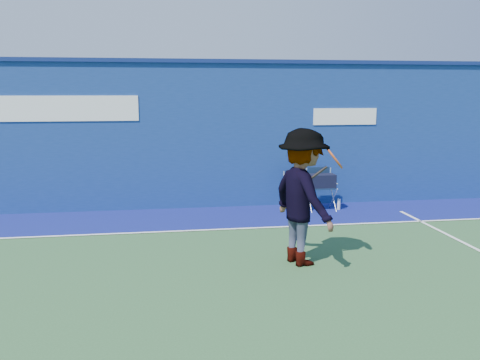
{
  "coord_description": "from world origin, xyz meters",
  "views": [
    {
      "loc": [
        -0.29,
        -5.49,
        2.43
      ],
      "look_at": [
        0.95,
        2.6,
        1.0
      ],
      "focal_mm": 38.0,
      "sensor_mm": 36.0,
      "label": 1
    }
  ],
  "objects": [
    {
      "name": "ground",
      "position": [
        0.0,
        0.0,
        0.0
      ],
      "size": [
        80.0,
        80.0,
        0.0
      ],
      "primitive_type": "plane",
      "color": "#2D552E",
      "rests_on": "ground"
    },
    {
      "name": "stadium_wall",
      "position": [
        -0.0,
        5.2,
        1.55
      ],
      "size": [
        24.0,
        0.5,
        3.08
      ],
      "color": "navy",
      "rests_on": "ground"
    },
    {
      "name": "out_of_bounds_strip",
      "position": [
        0.0,
        4.1,
        0.0
      ],
      "size": [
        24.0,
        1.8,
        0.01
      ],
      "primitive_type": "cube",
      "color": "navy",
      "rests_on": "ground"
    },
    {
      "name": "court_lines",
      "position": [
        0.0,
        0.6,
        0.01
      ],
      "size": [
        24.0,
        12.0,
        0.01
      ],
      "color": "white",
      "rests_on": "out_of_bounds_strip"
    },
    {
      "name": "directors_chair_left",
      "position": [
        2.43,
        4.45,
        0.27
      ],
      "size": [
        0.49,
        0.46,
        0.83
      ],
      "color": "silver",
      "rests_on": "ground"
    },
    {
      "name": "directors_chair_right",
      "position": [
        2.94,
        4.42,
        0.36
      ],
      "size": [
        0.52,
        0.47,
        0.87
      ],
      "color": "silver",
      "rests_on": "ground"
    },
    {
      "name": "water_bottle",
      "position": [
        3.31,
        4.39,
        0.11
      ],
      "size": [
        0.07,
        0.07,
        0.23
      ],
      "primitive_type": "cylinder",
      "color": "silver",
      "rests_on": "ground"
    },
    {
      "name": "tennis_player",
      "position": [
        1.65,
        1.28,
        0.97
      ],
      "size": [
        1.1,
        1.41,
        1.93
      ],
      "color": "#EA4738",
      "rests_on": "ground"
    }
  ]
}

